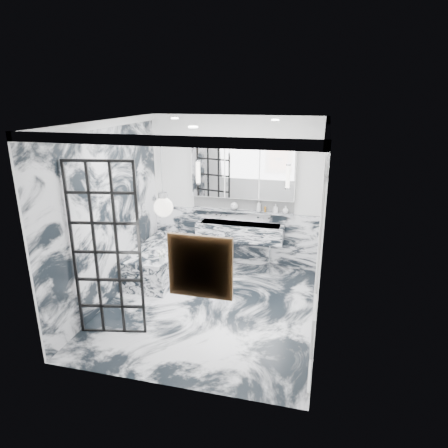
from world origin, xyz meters
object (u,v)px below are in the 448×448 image
(crittall_door, at_px, (106,252))
(mirror_cabinet, at_px, (243,171))
(bathtub, at_px, (161,261))
(trough_sink, at_px, (240,231))

(crittall_door, bearing_deg, mirror_cabinet, 53.62)
(bathtub, bearing_deg, crittall_door, -87.95)
(crittall_door, bearing_deg, trough_sink, 52.15)
(crittall_door, xyz_separation_m, mirror_cabinet, (1.26, 2.69, 0.62))
(bathtub, bearing_deg, trough_sink, 26.48)
(crittall_door, height_order, mirror_cabinet, crittall_door)
(mirror_cabinet, relative_size, bathtub, 1.15)
(trough_sink, distance_m, bathtub, 1.55)
(trough_sink, relative_size, mirror_cabinet, 0.84)
(mirror_cabinet, bearing_deg, bathtub, -147.94)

